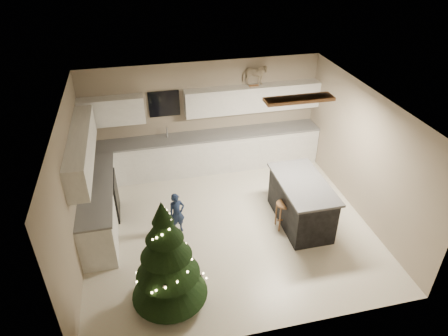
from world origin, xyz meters
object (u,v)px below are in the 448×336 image
at_px(toddler, 177,213).
at_px(rocking_horse, 254,75).
at_px(bar_stool, 284,209).
at_px(christmas_tree, 167,264).
at_px(island, 301,202).

height_order(toddler, rocking_horse, rocking_horse).
xyz_separation_m(bar_stool, toddler, (-2.05, 0.36, -0.01)).
relative_size(bar_stool, christmas_tree, 0.30).
distance_m(island, bar_stool, 0.40).
xyz_separation_m(christmas_tree, rocking_horse, (2.49, 3.92, 1.45)).
height_order(bar_stool, rocking_horse, rocking_horse).
xyz_separation_m(bar_stool, rocking_horse, (0.11, 2.61, 1.82)).
relative_size(island, toddler, 1.96).
xyz_separation_m(island, christmas_tree, (-2.77, -1.41, 0.34)).
distance_m(toddler, rocking_horse, 3.62).
relative_size(island, christmas_tree, 0.86).
bearing_deg(toddler, island, -20.66).
distance_m(island, toddler, 2.45).
xyz_separation_m(island, bar_stool, (-0.39, -0.10, -0.04)).
relative_size(island, bar_stool, 2.90).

